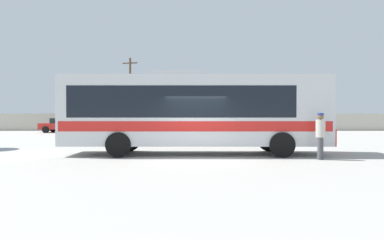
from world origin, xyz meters
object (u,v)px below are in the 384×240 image
(roadside_tree_midleft, at_px, (167,94))
(attendant_by_bus_door, at_px, (320,133))
(parked_car_third_black, at_px, (171,125))
(parked_car_leftmost_red, at_px, (62,125))
(parked_car_second_black, at_px, (114,125))
(coach_bus_silver_red, at_px, (191,110))
(roadside_tree_left, at_px, (92,93))
(parked_car_rightmost_red, at_px, (229,125))
(utility_pole_near, at_px, (129,92))

(roadside_tree_midleft, bearing_deg, attendant_by_bus_door, -74.88)
(parked_car_third_black, bearing_deg, parked_car_leftmost_red, 176.21)
(attendant_by_bus_door, distance_m, parked_car_second_black, 23.40)
(coach_bus_silver_red, xyz_separation_m, attendant_by_bus_door, (5.00, -1.89, -0.92))
(parked_car_second_black, distance_m, roadside_tree_midleft, 11.32)
(attendant_by_bus_door, bearing_deg, coach_bus_silver_red, 159.28)
(coach_bus_silver_red, relative_size, parked_car_leftmost_red, 2.83)
(parked_car_second_black, bearing_deg, roadside_tree_left, 117.93)
(parked_car_rightmost_red, bearing_deg, parked_car_second_black, 179.49)
(attendant_by_bus_door, height_order, parked_car_second_black, attendant_by_bus_door)
(parked_car_rightmost_red, relative_size, roadside_tree_midleft, 0.66)
(parked_car_leftmost_red, relative_size, utility_pole_near, 0.48)
(utility_pole_near, xyz_separation_m, roadside_tree_left, (-4.57, 0.73, -0.03))
(attendant_by_bus_door, height_order, roadside_tree_midleft, roadside_tree_midleft)
(utility_pole_near, height_order, roadside_tree_midleft, utility_pole_near)
(attendant_by_bus_door, bearing_deg, roadside_tree_midleft, 105.12)
(coach_bus_silver_red, distance_m, roadside_tree_midleft, 28.01)
(coach_bus_silver_red, distance_m, roadside_tree_left, 28.91)
(coach_bus_silver_red, height_order, roadside_tree_midleft, roadside_tree_midleft)
(parked_car_third_black, height_order, roadside_tree_midleft, roadside_tree_midleft)
(roadside_tree_midleft, bearing_deg, parked_car_third_black, -83.91)
(parked_car_leftmost_red, xyz_separation_m, utility_pole_near, (5.40, 6.83, 3.63))
(parked_car_leftmost_red, xyz_separation_m, roadside_tree_left, (0.83, 7.56, 3.60))
(attendant_by_bus_door, distance_m, parked_car_rightmost_red, 19.78)
(parked_car_second_black, bearing_deg, parked_car_leftmost_red, 171.76)
(parked_car_rightmost_red, bearing_deg, coach_bus_silver_red, -101.38)
(attendant_by_bus_door, relative_size, parked_car_rightmost_red, 0.44)
(parked_car_leftmost_red, xyz_separation_m, parked_car_second_black, (5.25, -0.76, 0.00))
(roadside_tree_midleft, bearing_deg, roadside_tree_left, -170.41)
(attendant_by_bus_door, bearing_deg, parked_car_rightmost_red, 94.08)
(parked_car_third_black, bearing_deg, roadside_tree_midleft, 96.09)
(coach_bus_silver_red, relative_size, parked_car_rightmost_red, 2.78)
(roadside_tree_left, height_order, roadside_tree_midleft, roadside_tree_midleft)
(utility_pole_near, bearing_deg, roadside_tree_midleft, 27.61)
(coach_bus_silver_red, height_order, utility_pole_near, utility_pole_near)
(coach_bus_silver_red, distance_m, parked_car_leftmost_red, 22.62)
(parked_car_third_black, xyz_separation_m, roadside_tree_left, (-9.87, 8.27, 3.60))
(parked_car_rightmost_red, distance_m, utility_pole_near, 13.79)
(parked_car_third_black, relative_size, parked_car_rightmost_red, 1.02)
(roadside_tree_midleft, bearing_deg, parked_car_leftmost_red, -136.85)
(parked_car_leftmost_red, bearing_deg, parked_car_second_black, -8.24)
(roadside_tree_left, xyz_separation_m, roadside_tree_midleft, (8.83, 1.49, -0.09))
(attendant_by_bus_door, distance_m, parked_car_third_black, 21.06)
(parked_car_third_black, xyz_separation_m, parked_car_rightmost_red, (5.56, -0.15, 0.02))
(coach_bus_silver_red, height_order, parked_car_leftmost_red, coach_bus_silver_red)
(parked_car_second_black, xyz_separation_m, roadside_tree_left, (-4.41, 8.32, 3.60))
(attendant_by_bus_door, xyz_separation_m, parked_car_leftmost_red, (-17.67, 20.59, -0.28))
(parked_car_rightmost_red, xyz_separation_m, roadside_tree_left, (-15.43, 8.42, 3.58))
(parked_car_leftmost_red, relative_size, parked_car_second_black, 0.98)
(coach_bus_silver_red, relative_size, roadside_tree_left, 1.83)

